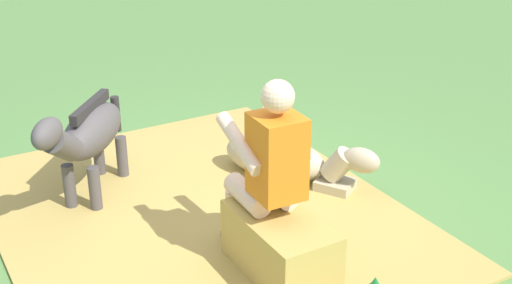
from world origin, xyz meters
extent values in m
plane|color=#568442|center=(0.00, 0.00, 0.00)|extent=(24.00, 24.00, 0.00)
cube|color=tan|center=(0.13, 0.15, 0.01)|extent=(3.43, 2.76, 0.02)
cube|color=tan|center=(-0.81, 0.04, 0.21)|extent=(0.79, 0.43, 0.41)
cylinder|color=beige|center=(-0.56, 0.13, 0.48)|extent=(0.41, 0.16, 0.14)
cylinder|color=beige|center=(-0.36, 0.12, 0.21)|extent=(0.11, 0.11, 0.41)
cube|color=black|center=(-0.36, 0.12, 0.03)|extent=(0.22, 0.11, 0.06)
cylinder|color=beige|center=(-0.57, -0.07, 0.48)|extent=(0.41, 0.16, 0.14)
cylinder|color=beige|center=(-0.37, -0.08, 0.21)|extent=(0.11, 0.11, 0.41)
cube|color=black|center=(-0.37, -0.08, 0.03)|extent=(0.22, 0.11, 0.06)
cube|color=orange|center=(-0.76, 0.04, 0.81)|extent=(0.31, 0.29, 0.52)
cylinder|color=beige|center=(-0.58, 0.19, 0.86)|extent=(0.50, 0.11, 0.26)
cylinder|color=beige|center=(-0.59, -0.13, 0.86)|extent=(0.50, 0.11, 0.26)
sphere|color=beige|center=(-0.76, 0.04, 1.19)|extent=(0.20, 0.20, 0.20)
ellipsoid|color=#4C4747|center=(0.84, 0.68, 0.53)|extent=(0.85, 0.79, 0.34)
cylinder|color=#4C4747|center=(0.57, 0.79, 0.18)|extent=(0.09, 0.09, 0.36)
cylinder|color=#4C4747|center=(0.70, 0.94, 0.18)|extent=(0.09, 0.09, 0.36)
cylinder|color=#4C4747|center=(0.99, 0.42, 0.18)|extent=(0.09, 0.09, 0.36)
cylinder|color=#4C4747|center=(1.12, 0.57, 0.18)|extent=(0.09, 0.09, 0.36)
cylinder|color=#4C4747|center=(0.47, 1.00, 0.63)|extent=(0.39, 0.37, 0.33)
ellipsoid|color=#4C4747|center=(0.33, 1.12, 0.79)|extent=(0.35, 0.33, 0.20)
cube|color=#2A2727|center=(0.84, 0.68, 0.72)|extent=(0.49, 0.44, 0.08)
cylinder|color=#2A2727|center=(1.20, 0.37, 0.48)|extent=(0.07, 0.07, 0.30)
ellipsoid|color=tan|center=(0.38, -0.66, 0.18)|extent=(0.96, 0.79, 0.36)
cube|color=tan|center=(-0.08, -0.94, 0.05)|extent=(0.36, 0.35, 0.10)
cylinder|color=tan|center=(-0.10, -0.95, 0.24)|extent=(0.34, 0.30, 0.30)
ellipsoid|color=tan|center=(-0.26, -1.04, 0.32)|extent=(0.34, 0.29, 0.20)
cube|color=beige|center=(0.31, -0.70, 0.38)|extent=(0.42, 0.29, 0.08)
cone|color=#197233|center=(-1.45, -0.20, 0.26)|extent=(0.06, 0.06, 0.06)
camera|label=1|loc=(-3.82, 1.97, 2.51)|focal=47.03mm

